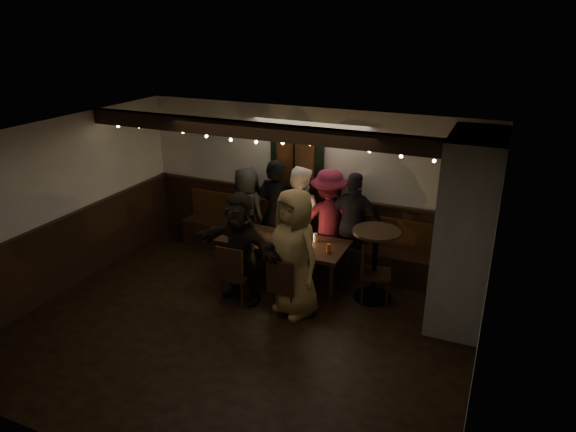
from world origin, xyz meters
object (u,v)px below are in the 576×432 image
at_px(dining_table, 283,244).
at_px(person_g, 295,253).
at_px(person_f, 241,248).
at_px(person_b, 276,211).
at_px(person_c, 299,216).
at_px(chair_near_right, 283,284).
at_px(person_e, 354,224).
at_px(person_d, 328,220).
at_px(chair_end, 370,267).
at_px(person_a, 247,211).
at_px(chair_near_left, 233,272).
at_px(high_top, 375,256).

bearing_deg(dining_table, person_g, -55.24).
height_order(person_f, person_g, person_g).
relative_size(person_b, person_c, 1.04).
height_order(chair_near_right, person_f, person_f).
bearing_deg(person_g, person_f, -156.88).
bearing_deg(person_e, person_c, -1.54).
relative_size(chair_near_right, person_b, 0.49).
distance_m(chair_near_right, person_c, 1.71).
bearing_deg(person_d, person_e, 151.35).
relative_size(dining_table, person_f, 1.20).
bearing_deg(chair_end, person_d, 139.46).
xyz_separation_m(person_b, person_d, (0.90, 0.09, -0.04)).
bearing_deg(person_a, chair_near_right, 148.28).
bearing_deg(chair_near_left, person_f, 79.03).
relative_size(high_top, person_d, 0.64).
bearing_deg(person_b, person_a, -4.69).
bearing_deg(person_b, person_c, -171.83).
bearing_deg(person_d, chair_end, 114.96).
distance_m(chair_end, person_a, 2.55).
relative_size(person_a, person_f, 0.93).
relative_size(person_c, person_g, 0.93).
distance_m(person_d, person_f, 1.70).
height_order(chair_near_right, person_e, person_e).
bearing_deg(person_d, person_g, 67.02).
height_order(high_top, person_d, person_d).
bearing_deg(chair_near_right, person_f, 166.59).
relative_size(chair_near_left, person_g, 0.51).
bearing_deg(person_b, chair_near_left, 94.43).
bearing_deg(high_top, person_b, 162.27).
relative_size(dining_table, person_c, 1.17).
distance_m(chair_near_left, person_c, 1.69).
distance_m(high_top, person_g, 1.26).
distance_m(person_c, person_g, 1.56).
bearing_deg(person_d, person_f, 36.82).
height_order(dining_table, person_e, person_e).
relative_size(chair_near_right, person_d, 0.52).
bearing_deg(chair_near_left, person_d, 63.08).
distance_m(person_b, person_c, 0.40).
distance_m(chair_near_right, person_g, 0.47).
height_order(chair_near_right, high_top, high_top).
bearing_deg(chair_near_right, dining_table, 114.41).
bearing_deg(person_c, chair_end, 158.10).
distance_m(chair_end, person_g, 1.20).
xyz_separation_m(chair_end, person_g, (-0.88, -0.72, 0.38)).
bearing_deg(chair_near_right, high_top, 43.33).
bearing_deg(person_c, dining_table, 97.88).
distance_m(chair_near_right, high_top, 1.44).
xyz_separation_m(chair_near_left, chair_end, (1.77, 0.88, 0.02)).
height_order(chair_near_left, person_e, person_e).
bearing_deg(person_a, chair_near_left, 128.67).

